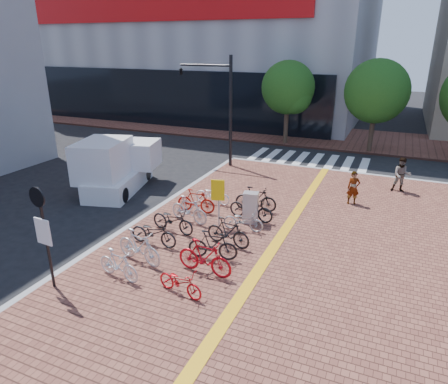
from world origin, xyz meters
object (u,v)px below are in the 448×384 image
at_px(bike_4, 189,210).
at_px(pedestrian_a, 353,188).
at_px(bike_9, 213,245).
at_px(pedestrian_b, 402,175).
at_px(bike_6, 213,195).
at_px(traffic_light_pole, 207,90).
at_px(bike_12, 251,208).
at_px(utility_box, 251,208).
at_px(box_truck, 117,166).
at_px(bike_5, 196,201).
at_px(notice_sign, 43,226).
at_px(bike_3, 173,220).
at_px(bike_10, 228,232).
at_px(bike_13, 256,199).
at_px(bike_0, 118,264).
at_px(bike_2, 154,233).
at_px(bike_11, 243,220).
at_px(bike_8, 205,257).
at_px(bike_7, 180,282).
at_px(yellow_sign, 218,194).
at_px(bike_1, 139,247).

relative_size(bike_4, pedestrian_a, 1.19).
bearing_deg(bike_9, pedestrian_b, -41.78).
xyz_separation_m(bike_6, traffic_light_pole, (-3.13, 6.05, 3.98)).
xyz_separation_m(bike_6, pedestrian_a, (5.95, 2.59, 0.33)).
bearing_deg(bike_12, utility_box, -156.98).
xyz_separation_m(utility_box, box_truck, (-7.73, 1.33, 0.48)).
height_order(bike_5, notice_sign, notice_sign).
bearing_deg(pedestrian_b, traffic_light_pole, 170.35).
bearing_deg(traffic_light_pole, pedestrian_b, -4.19).
relative_size(bike_3, bike_12, 0.97).
bearing_deg(bike_10, bike_3, 93.89).
relative_size(bike_3, traffic_light_pole, 0.30).
bearing_deg(utility_box, bike_13, 99.44).
bearing_deg(box_truck, bike_4, -23.31).
height_order(bike_0, box_truck, box_truck).
relative_size(bike_2, bike_6, 1.11).
relative_size(bike_11, traffic_light_pole, 0.25).
relative_size(bike_8, bike_12, 0.98).
bearing_deg(notice_sign, bike_3, 73.38).
height_order(bike_7, bike_11, bike_11).
bearing_deg(bike_8, yellow_sign, 21.51).
height_order(bike_0, utility_box, utility_box).
relative_size(bike_1, bike_2, 1.02).
bearing_deg(bike_3, bike_7, -139.46).
bearing_deg(utility_box, bike_10, -91.77).
height_order(pedestrian_b, utility_box, pedestrian_b).
relative_size(bike_4, bike_8, 0.95).
height_order(bike_2, bike_3, bike_3).
bearing_deg(bike_8, bike_3, 52.21).
xyz_separation_m(bike_7, bike_12, (0.09, 5.91, 0.11)).
height_order(bike_6, bike_8, bike_8).
xyz_separation_m(bike_2, bike_13, (2.39, 4.54, 0.06)).
relative_size(bike_5, bike_12, 0.88).
xyz_separation_m(bike_7, utility_box, (0.17, 5.62, 0.25)).
height_order(bike_0, bike_1, bike_1).
distance_m(bike_1, bike_10, 3.26).
bearing_deg(bike_13, bike_9, 174.59).
relative_size(bike_7, bike_12, 0.79).
relative_size(bike_7, box_truck, 0.31).
bearing_deg(bike_1, utility_box, -15.93).
height_order(bike_0, bike_3, bike_3).
bearing_deg(box_truck, yellow_sign, -18.12).
bearing_deg(bike_0, box_truck, 46.07).
bearing_deg(bike_13, bike_5, 110.68).
distance_m(bike_4, pedestrian_b, 10.95).
bearing_deg(bike_4, bike_0, -169.13).
bearing_deg(bike_13, bike_0, 156.67).
distance_m(bike_8, pedestrian_b, 12.19).
bearing_deg(utility_box, bike_6, 151.59).
bearing_deg(bike_3, bike_2, -176.65).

